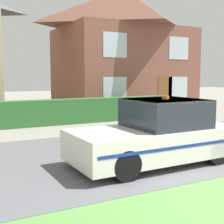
# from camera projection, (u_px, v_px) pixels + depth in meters

# --- Properties ---
(road_strip) EXTENTS (28.00, 5.74, 0.01)m
(road_strip) POSITION_uv_depth(u_px,v_px,m) (121.00, 152.00, 8.71)
(road_strip) COLOR #5B5B60
(road_strip) RESTS_ON ground
(garden_hedge) EXTENTS (11.00, 0.68, 1.10)m
(garden_hedge) POSITION_uv_depth(u_px,v_px,m) (61.00, 112.00, 13.69)
(garden_hedge) COLOR #2D662D
(garden_hedge) RESTS_ON ground
(police_car) EXTENTS (4.15, 1.89, 1.63)m
(police_car) POSITION_uv_depth(u_px,v_px,m) (157.00, 134.00, 7.56)
(police_car) COLOR black
(police_car) RESTS_ON road_strip
(house_right) EXTENTS (8.10, 6.20, 7.53)m
(house_right) POSITION_uv_depth(u_px,v_px,m) (122.00, 49.00, 19.85)
(house_right) COLOR brown
(house_right) RESTS_ON ground
(wheelie_bin) EXTENTS (0.74, 0.75, 1.16)m
(wheelie_bin) POSITION_uv_depth(u_px,v_px,m) (163.00, 111.00, 13.58)
(wheelie_bin) COLOR #474C8C
(wheelie_bin) RESTS_ON ground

